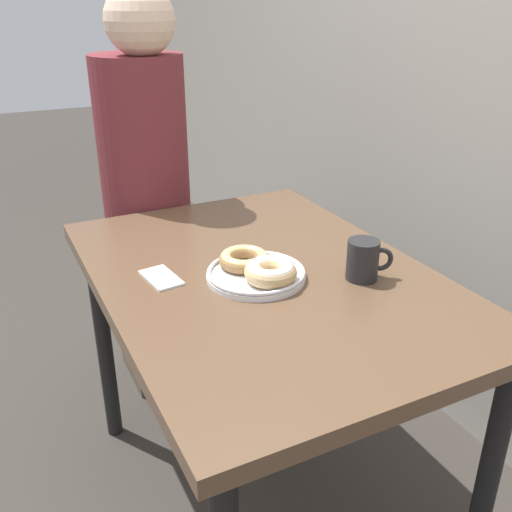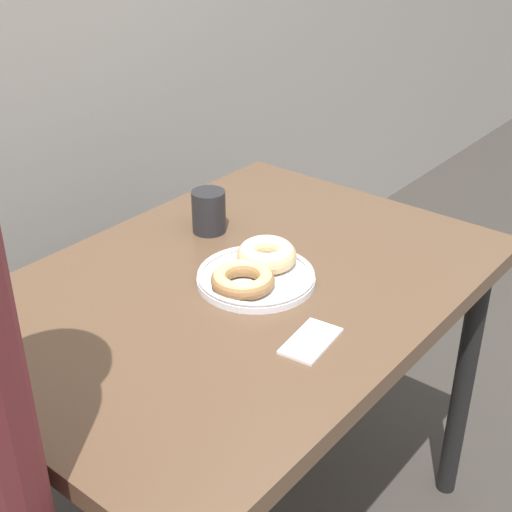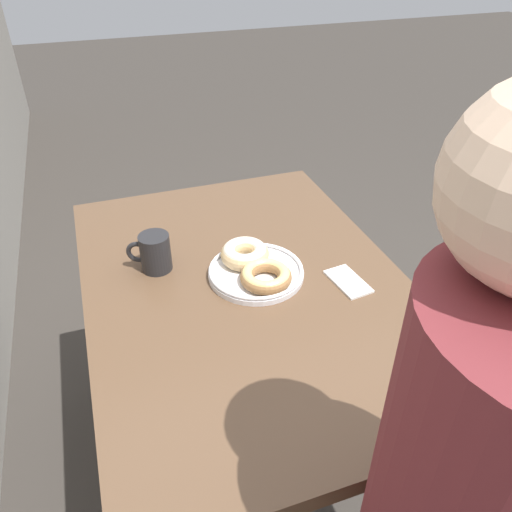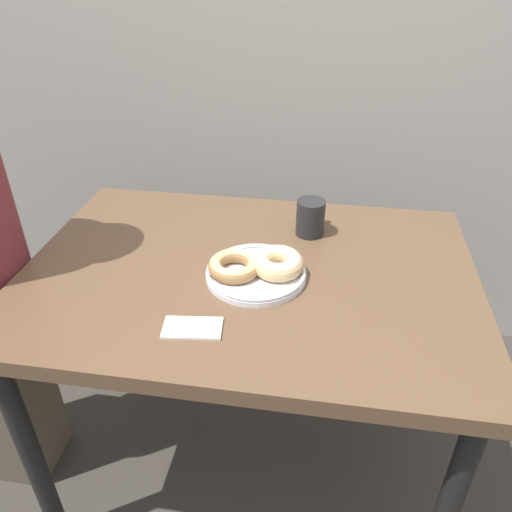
{
  "view_description": "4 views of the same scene",
  "coord_description": "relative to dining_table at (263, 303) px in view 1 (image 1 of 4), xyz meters",
  "views": [
    {
      "loc": [
        1.12,
        -0.26,
        1.38
      ],
      "look_at": [
        0.02,
        0.29,
        0.82
      ],
      "focal_mm": 40.0,
      "sensor_mm": 36.0,
      "label": 1
    },
    {
      "loc": [
        -0.94,
        -0.48,
        1.5
      ],
      "look_at": [
        0.02,
        0.29,
        0.82
      ],
      "focal_mm": 50.0,
      "sensor_mm": 36.0,
      "label": 2
    },
    {
      "loc": [
        -0.92,
        0.62,
        1.52
      ],
      "look_at": [
        0.02,
        0.29,
        0.82
      ],
      "focal_mm": 35.0,
      "sensor_mm": 36.0,
      "label": 3
    },
    {
      "loc": [
        0.18,
        -0.67,
        1.45
      ],
      "look_at": [
        0.02,
        0.29,
        0.82
      ],
      "focal_mm": 35.0,
      "sensor_mm": 36.0,
      "label": 4
    }
  ],
  "objects": [
    {
      "name": "person_figure",
      "position": [
        -0.72,
        -0.09,
        0.06
      ],
      "size": [
        0.37,
        0.29,
        1.42
      ],
      "color": "brown",
      "rests_on": "ground_plane"
    },
    {
      "name": "donut_plate",
      "position": [
        0.03,
        -0.03,
        0.11
      ],
      "size": [
        0.26,
        0.24,
        0.06
      ],
      "color": "white",
      "rests_on": "dining_table"
    },
    {
      "name": "dining_table",
      "position": [
        0.0,
        0.0,
        0.0
      ],
      "size": [
        1.1,
        0.77,
        0.76
      ],
      "color": "brown",
      "rests_on": "ground_plane"
    },
    {
      "name": "napkin",
      "position": [
        -0.08,
        -0.24,
        0.09
      ],
      "size": [
        0.13,
        0.08,
        0.01
      ],
      "color": "white",
      "rests_on": "dining_table"
    },
    {
      "name": "coffee_mug",
      "position": [
        0.14,
        0.2,
        0.14
      ],
      "size": [
        0.08,
        0.11,
        0.1
      ],
      "color": "#232326",
      "rests_on": "dining_table"
    }
  ]
}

